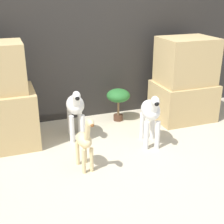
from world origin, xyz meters
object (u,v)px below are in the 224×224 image
(zebra_left, at_px, (75,108))
(potted_palm_front, at_px, (118,97))
(zebra_right, at_px, (151,113))
(giraffe_figurine, at_px, (85,141))

(zebra_left, xyz_separation_m, potted_palm_front, (0.65, 0.33, -0.05))
(potted_palm_front, bearing_deg, zebra_right, -83.54)
(giraffe_figurine, bearing_deg, potted_palm_front, 54.41)
(zebra_right, bearing_deg, zebra_left, 149.31)
(potted_palm_front, bearing_deg, zebra_left, -153.10)
(zebra_right, xyz_separation_m, potted_palm_front, (-0.09, 0.76, -0.05))
(zebra_right, height_order, zebra_left, same)
(potted_palm_front, bearing_deg, giraffe_figurine, -125.59)
(zebra_right, height_order, giraffe_figurine, zebra_right)
(giraffe_figurine, height_order, potted_palm_front, giraffe_figurine)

